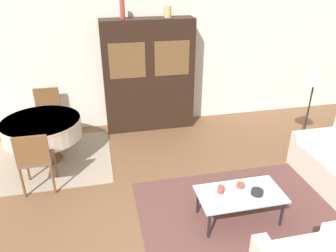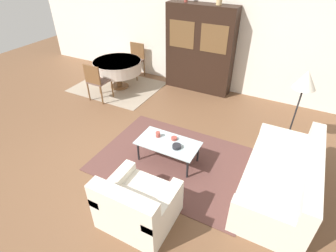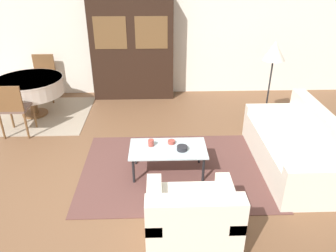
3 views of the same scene
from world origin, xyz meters
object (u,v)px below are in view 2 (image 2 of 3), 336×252
dining_table (118,66)px  bowl (177,146)px  display_cabinet (200,50)px  cup (158,134)px  armchair (137,206)px  bowl_small (174,138)px  coffee_table (168,144)px  vase_short (219,0)px  floor_lamp (305,83)px  couch (282,180)px  dining_chair_near (97,80)px  dining_chair_far (135,58)px

dining_table → bowl: bearing=-37.2°
display_cabinet → cup: 2.95m
armchair → dining_table: bearing=129.7°
armchair → bowl_small: bearing=96.1°
coffee_table → vase_short: (-0.27, 2.93, 1.83)m
armchair → floor_lamp: (1.59, 2.69, 1.01)m
armchair → vase_short: size_ratio=4.83×
couch → armchair: size_ratio=2.10×
couch → vase_short: bearing=37.0°
couch → bowl_small: (-1.80, 0.02, 0.13)m
floor_lamp → coffee_table: bearing=-141.9°
couch → floor_lamp: bearing=2.5°
couch → floor_lamp: (-0.06, 1.31, 1.01)m
dining_chair_near → floor_lamp: floor_lamp is taller
display_cabinet → bowl: 3.16m
vase_short → dining_chair_near: bearing=-142.4°
dining_chair_near → floor_lamp: (4.33, 0.23, 0.76)m
couch → display_cabinet: (-2.50, 2.82, 0.75)m
dining_table → bowl: size_ratio=8.33×
dining_table → vase_short: bearing=22.0°
dining_table → dining_chair_near: dining_chair_near is taller
dining_table → dining_chair_near: bearing=-90.0°
couch → vase_short: (-2.13, 2.82, 1.90)m
floor_lamp → cup: (-2.03, -1.34, -0.86)m
dining_chair_far → dining_chair_near: bearing=90.0°
cup → bowl_small: cup is taller
floor_lamp → bowl_small: size_ratio=14.83×
cup → dining_chair_near: bearing=154.2°
couch → armchair: couch is taller
armchair → dining_table: (-2.74, 3.30, 0.28)m
dining_chair_near → vase_short: vase_short is taller
armchair → dining_chair_far: size_ratio=1.01×
display_cabinet → dining_chair_near: bearing=-137.3°
armchair → dining_chair_far: 4.97m
dining_table → vase_short: vase_short is taller
cup → bowl_small: 0.29m
dining_table → display_cabinet: bearing=25.7°
coffee_table → bowl: bearing=-16.6°
coffee_table → floor_lamp: 2.47m
dining_chair_near → cup: 2.56m
display_cabinet → cup: display_cabinet is taller
dining_chair_far → dining_table: bearing=90.0°
armchair → dining_chair_near: 3.70m
bowl → bowl_small: 0.23m
dining_table → floor_lamp: (4.33, -0.61, 0.72)m
dining_chair_near → bowl: size_ratio=6.29×
couch → cup: bearing=91.0°
dining_chair_far → bowl: dining_chair_far is taller
couch → dining_table: (-4.39, 1.91, 0.29)m
couch → bowl_small: bearing=89.3°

